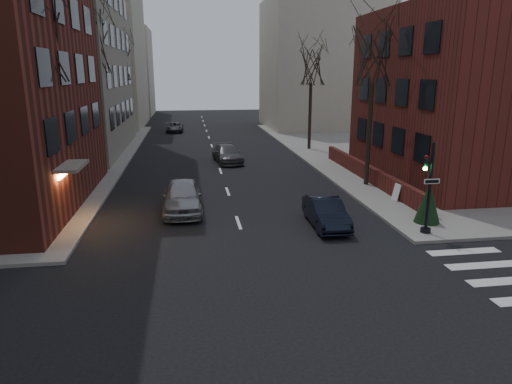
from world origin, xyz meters
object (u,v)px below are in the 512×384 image
(tree_left_b, at_px, (90,44))
(tree_left_c, at_px, (119,62))
(traffic_signal, at_px, (428,194))
(car_lane_gray, at_px, (227,154))
(tree_right_a, at_px, (374,54))
(tree_right_b, at_px, (311,66))
(evergreen_shrub, at_px, (428,202))
(streetlamp_near, at_px, (94,117))
(sandwich_board, at_px, (399,192))
(streetlamp_far, at_px, (130,99))
(car_lane_silver, at_px, (182,196))
(parked_sedan, at_px, (326,212))
(tree_left_a, at_px, (37,39))
(car_lane_far, at_px, (175,127))

(tree_left_b, relative_size, tree_left_c, 1.11)
(traffic_signal, distance_m, car_lane_gray, 19.63)
(tree_right_a, relative_size, tree_right_b, 1.06)
(tree_left_b, height_order, evergreen_shrub, tree_left_b)
(streetlamp_near, bearing_deg, car_lane_gray, 30.20)
(streetlamp_near, distance_m, sandwich_board, 19.42)
(streetlamp_far, height_order, sandwich_board, streetlamp_far)
(tree_left_b, distance_m, car_lane_silver, 15.59)
(sandwich_board, bearing_deg, tree_left_c, 117.86)
(car_lane_gray, bearing_deg, evergreen_shrub, -71.46)
(tree_left_b, height_order, tree_right_b, tree_left_b)
(car_lane_silver, bearing_deg, traffic_signal, -26.20)
(tree_right_a, height_order, sandwich_board, tree_right_a)
(tree_left_c, bearing_deg, parked_sedan, -66.25)
(tree_left_c, bearing_deg, car_lane_silver, -76.62)
(tree_right_b, relative_size, streetlamp_far, 1.46)
(evergreen_shrub, bearing_deg, tree_right_a, 89.70)
(streetlamp_near, xyz_separation_m, sandwich_board, (17.38, -7.87, -3.62))
(traffic_signal, bearing_deg, parked_sedan, 154.10)
(tree_right_b, bearing_deg, tree_left_b, -161.18)
(tree_right_b, relative_size, sandwich_board, 9.74)
(tree_left_a, relative_size, sandwich_board, 10.89)
(tree_right_a, xyz_separation_m, streetlamp_far, (-17.00, 24.00, -3.79))
(tree_right_b, relative_size, evergreen_shrub, 4.66)
(tree_left_c, distance_m, tree_right_b, 19.34)
(car_lane_gray, distance_m, car_lane_far, 20.65)
(traffic_signal, xyz_separation_m, parked_sedan, (-3.94, 1.91, -1.24))
(tree_left_b, bearing_deg, parked_sedan, -49.70)
(car_lane_far, bearing_deg, tree_left_a, -97.26)
(car_lane_far, relative_size, sandwich_board, 4.38)
(streetlamp_near, xyz_separation_m, streetlamp_far, (0.00, 20.00, 0.00))
(tree_left_a, xyz_separation_m, car_lane_far, (4.95, 33.36, -7.90))
(parked_sedan, height_order, evergreen_shrub, evergreen_shrub)
(tree_left_a, height_order, car_lane_far, tree_left_a)
(traffic_signal, bearing_deg, tree_right_a, 84.53)
(tree_left_a, relative_size, car_lane_gray, 2.18)
(tree_right_a, bearing_deg, evergreen_shrub, -90.30)
(tree_right_a, relative_size, car_lane_gray, 2.07)
(traffic_signal, xyz_separation_m, sandwich_board, (1.24, 5.13, -1.29))
(tree_right_b, xyz_separation_m, evergreen_shrub, (-0.04, -21.68, -6.45))
(car_lane_silver, distance_m, evergreen_shrub, 12.05)
(car_lane_silver, bearing_deg, streetlamp_far, 101.09)
(tree_left_b, height_order, car_lane_gray, tree_left_b)
(tree_left_b, distance_m, streetlamp_near, 6.18)
(parked_sedan, height_order, sandwich_board, parked_sedan)
(tree_right_a, bearing_deg, car_lane_far, 113.31)
(parked_sedan, distance_m, sandwich_board, 6.10)
(tree_right_a, bearing_deg, tree_left_b, 155.56)
(car_lane_gray, height_order, sandwich_board, car_lane_gray)
(car_lane_silver, bearing_deg, tree_right_a, 18.33)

